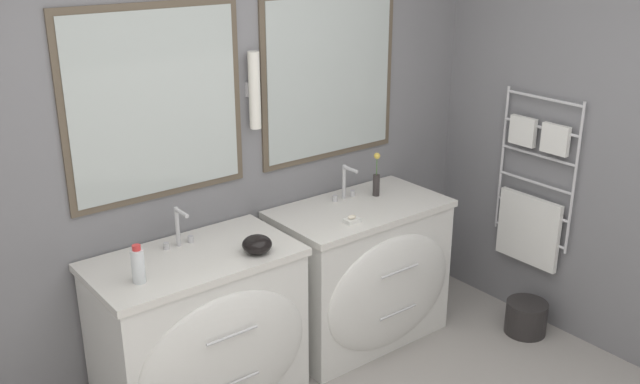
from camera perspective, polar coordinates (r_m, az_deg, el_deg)
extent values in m
cube|color=slate|center=(3.91, -8.86, 3.40)|extent=(5.35, 0.06, 2.60)
cube|color=brown|center=(3.67, -13.02, 6.89)|extent=(0.97, 0.02, 0.99)
cube|color=#B2BCBA|center=(3.66, -12.95, 6.87)|extent=(0.90, 0.01, 0.92)
cube|color=brown|center=(4.24, 0.80, 9.21)|extent=(0.97, 0.02, 0.99)
cube|color=#B2BCBA|center=(4.24, 0.89, 9.19)|extent=(0.90, 0.01, 0.92)
cylinder|color=white|center=(3.89, -5.27, 8.09)|extent=(0.06, 0.06, 0.42)
cube|color=silver|center=(3.92, -5.61, 8.19)|extent=(0.05, 0.02, 0.08)
cube|color=slate|center=(4.52, 19.21, 4.83)|extent=(0.06, 3.50, 2.60)
cylinder|color=silver|center=(4.49, 19.69, 0.88)|extent=(0.02, 0.02, 0.95)
cylinder|color=silver|center=(4.77, 14.37, 2.59)|extent=(0.02, 0.02, 0.95)
cylinder|color=silver|center=(4.51, 17.53, 7.15)|extent=(0.02, 0.53, 0.02)
cylinder|color=silver|center=(4.55, 17.29, 4.96)|extent=(0.02, 0.53, 0.02)
cylinder|color=silver|center=(4.60, 17.06, 2.82)|extent=(0.02, 0.53, 0.02)
cylinder|color=silver|center=(4.65, 16.84, 0.72)|extent=(0.02, 0.53, 0.02)
cylinder|color=silver|center=(4.71, 16.62, -1.32)|extent=(0.02, 0.53, 0.02)
cylinder|color=silver|center=(4.78, 16.40, -3.31)|extent=(0.02, 0.53, 0.02)
cube|color=white|center=(4.75, 16.32, -2.89)|extent=(0.04, 0.45, 0.45)
cube|color=white|center=(4.48, 18.31, 4.02)|extent=(0.04, 0.18, 0.18)
cube|color=white|center=(4.61, 15.92, 4.72)|extent=(0.04, 0.18, 0.18)
cube|color=white|center=(3.87, -9.69, -11.19)|extent=(1.02, 0.56, 0.84)
ellipsoid|color=white|center=(3.66, -7.51, -13.08)|extent=(0.94, 0.12, 0.70)
cube|color=silver|center=(3.66, -10.09, -5.33)|extent=(1.06, 0.59, 0.04)
ellipsoid|color=white|center=(3.65, -9.86, -5.81)|extent=(0.43, 0.38, 0.09)
cylinder|color=silver|center=(3.52, -7.03, -11.33)|extent=(0.28, 0.01, 0.01)
cylinder|color=silver|center=(3.67, -6.85, -14.90)|extent=(0.28, 0.01, 0.01)
cube|color=white|center=(4.42, 3.13, -6.66)|extent=(1.02, 0.56, 0.84)
ellipsoid|color=white|center=(4.24, 5.64, -8.00)|extent=(0.94, 0.12, 0.70)
cube|color=silver|center=(4.24, 3.25, -1.37)|extent=(1.06, 0.59, 0.04)
ellipsoid|color=white|center=(4.23, 3.49, -1.77)|extent=(0.43, 0.38, 0.09)
cylinder|color=silver|center=(4.12, 6.40, -6.31)|extent=(0.28, 0.01, 0.01)
cylinder|color=silver|center=(4.24, 6.26, -9.54)|extent=(0.28, 0.01, 0.01)
cylinder|color=silver|center=(3.74, -11.34, -2.74)|extent=(0.02, 0.02, 0.21)
cylinder|color=silver|center=(3.65, -11.02, -1.64)|extent=(0.02, 0.12, 0.02)
cylinder|color=silver|center=(3.74, -12.19, -4.24)|extent=(0.03, 0.03, 0.04)
cylinder|color=silver|center=(3.80, -10.31, -3.73)|extent=(0.03, 0.03, 0.04)
cylinder|color=silver|center=(4.30, 1.93, 0.81)|extent=(0.02, 0.02, 0.21)
cylinder|color=silver|center=(4.23, 2.46, 1.82)|extent=(0.02, 0.12, 0.02)
cylinder|color=silver|center=(4.29, 1.20, -0.51)|extent=(0.03, 0.03, 0.04)
cylinder|color=silver|center=(4.38, 2.62, -0.10)|extent=(0.03, 0.03, 0.04)
cylinder|color=silver|center=(3.41, -14.34, -5.77)|extent=(0.06, 0.06, 0.16)
cylinder|color=red|center=(3.37, -14.48, -4.33)|extent=(0.04, 0.04, 0.02)
ellipsoid|color=black|center=(3.62, -5.06, -4.19)|extent=(0.15, 0.15, 0.09)
cylinder|color=#332D2D|center=(4.38, 4.52, 0.55)|extent=(0.04, 0.04, 0.13)
cylinder|color=#477238|center=(4.34, 4.57, 2.14)|extent=(0.01, 0.01, 0.12)
sphere|color=#E5BF47|center=(4.32, 4.59, 2.90)|extent=(0.04, 0.04, 0.04)
cube|color=white|center=(3.99, 2.57, -2.29)|extent=(0.09, 0.06, 0.02)
ellipsoid|color=#F2E5CC|center=(3.98, 2.57, -2.00)|extent=(0.05, 0.04, 0.02)
cylinder|color=#282626|center=(4.77, 16.16, -9.62)|extent=(0.26, 0.26, 0.21)
torus|color=#282626|center=(4.72, 16.28, -8.56)|extent=(0.26, 0.26, 0.01)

